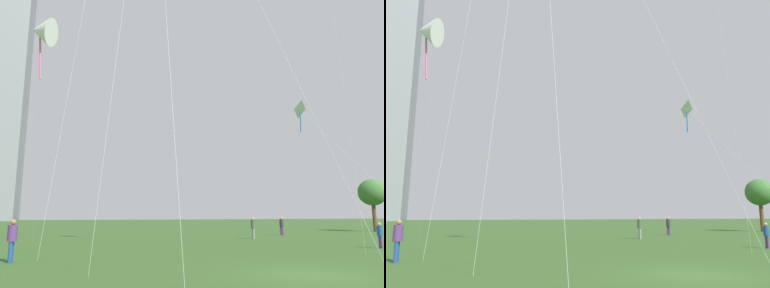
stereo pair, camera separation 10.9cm
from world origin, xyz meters
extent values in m
plane|color=#335623|center=(0.00, 0.00, 0.00)|extent=(280.00, 280.00, 0.00)
cylinder|color=#593372|center=(12.38, 23.16, 0.44)|extent=(0.17, 0.17, 0.88)
cylinder|color=#593372|center=(12.51, 23.03, 0.44)|extent=(0.17, 0.17, 0.88)
cylinder|color=#2D2D33|center=(12.44, 23.09, 1.23)|extent=(0.41, 0.41, 0.70)
sphere|color=tan|center=(12.44, 23.09, 1.70)|extent=(0.24, 0.24, 0.24)
cylinder|color=gray|center=(6.90, 18.32, 0.45)|extent=(0.17, 0.17, 0.89)
cylinder|color=gray|center=(6.93, 18.50, 0.45)|extent=(0.17, 0.17, 0.89)
cylinder|color=#3F593F|center=(6.91, 18.41, 1.25)|extent=(0.41, 0.41, 0.71)
sphere|color=tan|center=(6.91, 18.41, 1.72)|extent=(0.24, 0.24, 0.24)
cylinder|color=#1E478C|center=(-10.62, 6.69, 0.45)|extent=(0.17, 0.17, 0.91)
cylinder|color=#1E478C|center=(-10.60, 6.87, 0.45)|extent=(0.17, 0.17, 0.91)
cylinder|color=#593372|center=(-10.61, 6.78, 1.27)|extent=(0.42, 0.42, 0.72)
sphere|color=#997051|center=(-10.61, 6.78, 1.75)|extent=(0.25, 0.25, 0.25)
cylinder|color=#593372|center=(10.41, 7.65, 0.38)|extent=(0.14, 0.14, 0.77)
cylinder|color=#593372|center=(10.43, 7.81, 0.38)|extent=(0.14, 0.14, 0.77)
cylinder|color=#1E478C|center=(10.42, 7.73, 1.07)|extent=(0.35, 0.35, 0.61)
sphere|color=tan|center=(10.42, 7.73, 1.48)|extent=(0.21, 0.21, 0.21)
cylinder|color=silver|center=(14.62, 13.92, 6.21)|extent=(3.14, 11.50, 12.43)
pyramid|color=white|center=(13.06, 19.69, 12.45)|extent=(1.11, 1.27, 1.15)
cylinder|color=blue|center=(13.06, 19.66, 11.10)|extent=(0.26, 0.40, 2.03)
cylinder|color=silver|center=(-10.68, 15.32, 6.44)|extent=(0.47, 9.28, 12.89)
cone|color=white|center=(-10.45, 10.68, 12.88)|extent=(1.97, 2.11, 1.88)
cylinder|color=#E5598C|center=(-10.45, 10.68, 11.21)|extent=(0.32, 0.32, 2.75)
cylinder|color=silver|center=(4.58, 3.39, 12.66)|extent=(4.16, 2.84, 25.32)
cylinder|color=brown|center=(27.59, 26.70, 1.80)|extent=(0.46, 0.46, 3.60)
ellipsoid|color=#3D7033|center=(27.59, 26.70, 4.81)|extent=(3.47, 3.47, 3.28)
camera|label=1|loc=(-8.07, -12.02, 2.09)|focal=35.32mm
camera|label=2|loc=(-7.97, -12.05, 2.09)|focal=35.32mm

